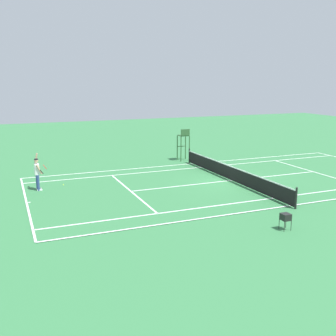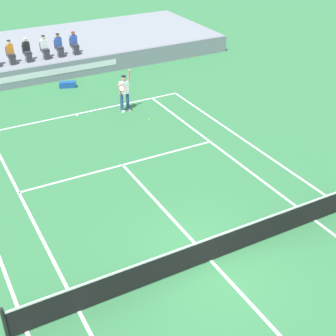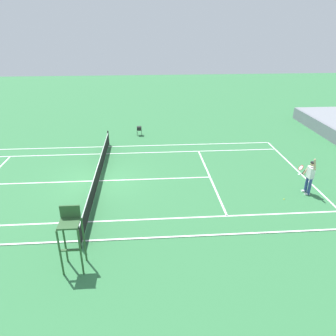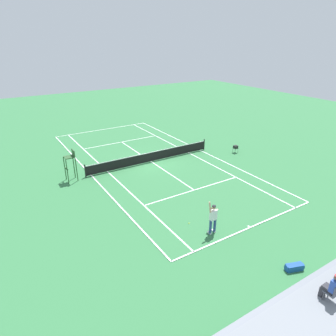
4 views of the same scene
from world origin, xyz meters
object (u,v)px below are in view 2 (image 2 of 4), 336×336
(spectator_seated_3, at_px, (45,48))
(spectator_seated_5, at_px, (74,43))
(spectator_seated_1, at_px, (11,53))
(tennis_ball, at_px, (149,119))
(tennis_player, at_px, (124,92))
(spectator_seated_4, at_px, (59,45))
(spectator_seated_2, at_px, (27,50))
(equipment_bag, at_px, (68,85))

(spectator_seated_3, height_order, spectator_seated_5, same)
(spectator_seated_1, bearing_deg, tennis_ball, -62.46)
(tennis_player, distance_m, tennis_ball, 1.83)
(spectator_seated_5, bearing_deg, spectator_seated_3, 180.00)
(tennis_player, bearing_deg, spectator_seated_3, 105.03)
(tennis_player, bearing_deg, spectator_seated_4, 98.29)
(spectator_seated_1, xyz_separation_m, spectator_seated_2, (0.89, 0.00, 0.00))
(spectator_seated_2, height_order, tennis_player, spectator_seated_2)
(spectator_seated_5, bearing_deg, equipment_bag, -119.91)
(equipment_bag, bearing_deg, tennis_player, -71.88)
(spectator_seated_4, distance_m, tennis_player, 6.83)
(tennis_player, bearing_deg, spectator_seated_1, 118.76)
(spectator_seated_1, height_order, spectator_seated_2, same)
(equipment_bag, bearing_deg, spectator_seated_4, 79.25)
(spectator_seated_4, bearing_deg, tennis_ball, -79.26)
(spectator_seated_2, bearing_deg, spectator_seated_4, 0.00)
(spectator_seated_2, bearing_deg, spectator_seated_1, 180.00)
(spectator_seated_4, height_order, tennis_player, spectator_seated_4)
(spectator_seated_5, bearing_deg, tennis_player, -89.40)
(spectator_seated_2, distance_m, equipment_bag, 3.10)
(spectator_seated_5, xyz_separation_m, tennis_player, (0.07, -6.73, -0.63))
(tennis_ball, height_order, equipment_bag, equipment_bag)
(spectator_seated_2, height_order, tennis_ball, spectator_seated_2)
(spectator_seated_3, distance_m, tennis_ball, 8.66)
(spectator_seated_2, xyz_separation_m, spectator_seated_3, (1.00, 0.00, 0.00))
(equipment_bag, bearing_deg, spectator_seated_3, 99.09)
(spectator_seated_1, bearing_deg, spectator_seated_4, 0.00)
(spectator_seated_5, height_order, equipment_bag, spectator_seated_5)
(spectator_seated_4, relative_size, tennis_player, 0.61)
(tennis_ball, bearing_deg, equipment_bag, 108.98)
(spectator_seated_1, xyz_separation_m, tennis_ball, (4.26, -8.18, -1.59))
(spectator_seated_3, bearing_deg, spectator_seated_1, 180.00)
(tennis_ball, distance_m, equipment_bag, 6.15)
(spectator_seated_4, xyz_separation_m, tennis_player, (0.98, -6.73, -0.63))
(spectator_seated_3, distance_m, spectator_seated_5, 1.74)
(tennis_player, bearing_deg, spectator_seated_2, 112.62)
(spectator_seated_3, xyz_separation_m, equipment_bag, (0.38, -2.36, -1.46))
(tennis_ball, relative_size, equipment_bag, 0.07)
(spectator_seated_1, bearing_deg, spectator_seated_5, 0.00)
(spectator_seated_1, relative_size, tennis_player, 0.61)
(spectator_seated_2, relative_size, tennis_player, 0.61)
(spectator_seated_4, bearing_deg, spectator_seated_5, 0.00)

